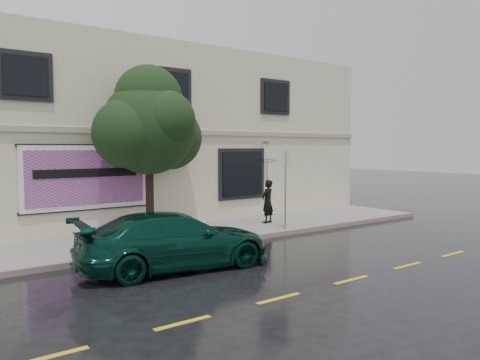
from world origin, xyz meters
TOP-DOWN VIEW (x-y plane):
  - ground at (0.00, 0.00)m, footprint 90.00×90.00m
  - sidewalk at (0.00, 3.25)m, footprint 20.00×3.50m
  - curb at (0.00, 1.50)m, footprint 20.00×0.18m
  - road_marking at (0.00, -3.50)m, footprint 19.00×0.12m
  - building at (0.00, 9.00)m, footprint 20.00×8.12m
  - billboard at (-3.20, 4.92)m, footprint 4.30×0.16m
  - car at (-2.74, -0.18)m, footprint 5.11×2.70m
  - pedestrian at (3.10, 3.18)m, footprint 0.69×0.56m
  - umbrella at (3.10, 3.18)m, footprint 1.18×1.18m
  - street_tree at (-1.47, 3.87)m, footprint 3.11×3.11m
  - fire_hydrant at (-1.58, 1.80)m, footprint 0.34×0.32m
  - sign_pole at (2.69, 1.72)m, footprint 0.34×0.06m

SIDE VIEW (x-z plane):
  - ground at x=0.00m, z-range 0.00..0.00m
  - road_marking at x=0.00m, z-range 0.00..0.01m
  - sidewalk at x=0.00m, z-range 0.00..0.15m
  - curb at x=0.00m, z-range -0.01..0.15m
  - fire_hydrant at x=-1.58m, z-range 0.14..0.98m
  - car at x=-2.74m, z-range 0.00..1.43m
  - pedestrian at x=3.10m, z-range 0.15..1.80m
  - sign_pole at x=2.69m, z-range 0.41..3.19m
  - billboard at x=-3.20m, z-range 0.95..3.15m
  - umbrella at x=3.10m, z-range 1.80..2.61m
  - building at x=0.00m, z-range 0.00..7.00m
  - street_tree at x=-1.47m, z-range 1.13..6.23m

